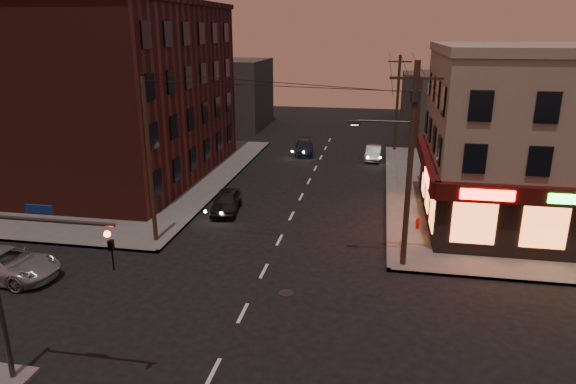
% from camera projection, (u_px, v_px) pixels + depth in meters
% --- Properties ---
extents(ground, '(120.00, 120.00, 0.00)m').
position_uv_depth(ground, '(243.00, 313.00, 21.70)').
color(ground, black).
rests_on(ground, ground).
extents(sidewalk_ne, '(24.00, 28.00, 0.15)m').
position_uv_depth(sidewalk_ne, '(558.00, 197.00, 36.43)').
color(sidewalk_ne, '#514F4C').
rests_on(sidewalk_ne, ground).
extents(sidewalk_nw, '(24.00, 28.00, 0.15)m').
position_uv_depth(sidewalk_nw, '(93.00, 173.00, 42.55)').
color(sidewalk_nw, '#514F4C').
rests_on(sidewalk_nw, ground).
extents(pizza_building, '(15.85, 12.85, 10.50)m').
position_uv_depth(pizza_building, '(564.00, 139.00, 29.96)').
color(pizza_building, gray).
rests_on(pizza_building, sidewalk_ne).
extents(brick_apartment, '(12.00, 20.00, 13.00)m').
position_uv_depth(brick_apartment, '(124.00, 94.00, 39.96)').
color(brick_apartment, '#491C17').
rests_on(brick_apartment, sidewalk_nw).
extents(bg_building_ne_a, '(10.00, 12.00, 7.00)m').
position_uv_depth(bg_building_ne_a, '(465.00, 108.00, 53.88)').
color(bg_building_ne_a, '#3F3D3A').
rests_on(bg_building_ne_a, ground).
extents(bg_building_nw, '(9.00, 10.00, 8.00)m').
position_uv_depth(bg_building_nw, '(228.00, 94.00, 62.07)').
color(bg_building_nw, '#3F3D3A').
rests_on(bg_building_nw, ground).
extents(bg_building_ne_b, '(8.00, 8.00, 6.00)m').
position_uv_depth(bg_building_ne_b, '(433.00, 96.00, 67.50)').
color(bg_building_ne_b, '#3F3D3A').
rests_on(bg_building_ne_b, ground).
extents(utility_pole_main, '(4.20, 0.44, 10.00)m').
position_uv_depth(utility_pole_main, '(408.00, 155.00, 24.25)').
color(utility_pole_main, '#382619').
rests_on(utility_pole_main, sidewalk_ne).
extents(utility_pole_far, '(0.26, 0.26, 9.00)m').
position_uv_depth(utility_pole_far, '(397.00, 103.00, 49.13)').
color(utility_pole_far, '#382619').
rests_on(utility_pole_far, sidewalk_ne).
extents(utility_pole_west, '(0.24, 0.24, 9.00)m').
position_uv_depth(utility_pole_west, '(150.00, 162.00, 27.54)').
color(utility_pole_west, '#382619').
rests_on(utility_pole_west, sidewalk_nw).
extents(traffic_signal, '(4.49, 0.32, 6.47)m').
position_uv_depth(traffic_signal, '(22.00, 273.00, 16.13)').
color(traffic_signal, '#333538').
rests_on(traffic_signal, ground).
extents(suv_cross, '(5.46, 2.80, 1.48)m').
position_uv_depth(suv_cross, '(5.00, 264.00, 24.52)').
color(suv_cross, '#92949A').
rests_on(suv_cross, ground).
extents(sedan_near, '(2.15, 4.30, 1.41)m').
position_uv_depth(sedan_near, '(226.00, 202.00, 33.51)').
color(sedan_near, black).
rests_on(sedan_near, ground).
extents(sedan_mid, '(1.51, 3.93, 1.28)m').
position_uv_depth(sedan_mid, '(373.00, 153.00, 46.99)').
color(sedan_mid, '#64615D').
rests_on(sedan_mid, ground).
extents(sedan_far, '(2.28, 4.51, 1.26)m').
position_uv_depth(sedan_far, '(304.00, 147.00, 49.25)').
color(sedan_far, '#191E32').
rests_on(sedan_far, ground).
extents(fire_hydrant, '(0.31, 0.31, 0.69)m').
position_uv_depth(fire_hydrant, '(418.00, 223.00, 30.36)').
color(fire_hydrant, '#9C140E').
rests_on(fire_hydrant, sidewalk_ne).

